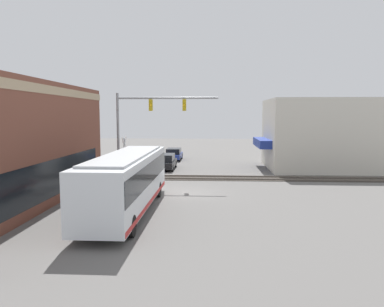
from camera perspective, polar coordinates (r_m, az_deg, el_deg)
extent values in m
plane|color=#605E5B|center=(26.42, -1.07, -5.95)|extent=(120.00, 120.00, 0.00)
cube|color=tan|center=(24.19, -20.42, 8.94)|extent=(17.44, 0.36, 0.50)
cube|color=black|center=(24.39, -19.77, -3.23)|extent=(14.48, 0.12, 2.20)
cube|color=beige|center=(39.91, 18.58, 2.82)|extent=(9.11, 9.97, 6.99)
cube|color=navy|center=(38.87, 10.64, 1.63)|extent=(6.38, 1.20, 0.80)
cube|color=silver|center=(21.19, -9.81, -4.04)|extent=(12.23, 2.55, 2.74)
cube|color=black|center=(21.13, -9.83, -2.94)|extent=(11.98, 2.59, 1.15)
cube|color=#B21E1E|center=(21.43, -9.75, -7.21)|extent=(11.98, 2.58, 0.24)
cube|color=#A5A8AA|center=(20.99, -9.87, -0.18)|extent=(10.39, 2.17, 0.12)
cylinder|color=black|center=(25.19, -7.73, -5.42)|extent=(1.00, 2.57, 1.00)
cylinder|color=black|center=(17.42, -12.99, -10.67)|extent=(1.00, 2.57, 1.00)
cylinder|color=gray|center=(30.36, -11.18, 2.29)|extent=(0.20, 0.20, 7.14)
cylinder|color=gray|center=(29.59, -3.76, 8.44)|extent=(0.16, 7.94, 0.16)
cube|color=gold|center=(29.76, -6.30, 7.34)|extent=(0.30, 0.27, 0.90)
sphere|color=yellow|center=(29.60, -6.36, 7.35)|extent=(0.20, 0.20, 0.20)
cube|color=gold|center=(29.44, -1.17, 7.39)|extent=(0.30, 0.27, 0.90)
sphere|color=yellow|center=(29.28, -1.20, 7.40)|extent=(0.20, 0.20, 0.20)
cylinder|color=gray|center=(29.91, -10.24, -1.15)|extent=(0.14, 0.14, 3.60)
cube|color=white|center=(29.78, -10.29, 1.33)|extent=(1.41, 0.06, 1.41)
cube|color=white|center=(29.78, -10.29, 1.33)|extent=(1.41, 0.06, 1.41)
cylinder|color=#38383A|center=(29.85, -10.26, -0.20)|extent=(0.08, 0.90, 0.08)
sphere|color=red|center=(29.70, -9.44, -0.22)|extent=(0.28, 0.28, 0.28)
sphere|color=red|center=(29.91, -11.12, -0.21)|extent=(0.28, 0.28, 0.28)
cube|color=#332D28|center=(32.30, -0.26, -3.74)|extent=(2.60, 60.00, 0.03)
cube|color=#6B6056|center=(31.59, -0.34, -3.85)|extent=(0.07, 60.00, 0.15)
cube|color=#6B6056|center=(33.00, -0.18, -3.43)|extent=(0.07, 60.00, 0.15)
cube|color=black|center=(37.71, -4.01, -1.54)|extent=(4.85, 1.80, 0.59)
cube|color=black|center=(37.39, -4.06, -0.62)|extent=(2.67, 1.62, 0.69)
cylinder|color=black|center=(39.22, -3.73, -1.59)|extent=(0.64, 1.82, 0.64)
cylinder|color=black|center=(36.26, -4.31, -2.21)|extent=(0.64, 1.82, 0.64)
cube|color=navy|center=(45.36, -2.77, -0.32)|extent=(4.56, 1.80, 0.52)
cube|color=black|center=(45.07, -2.80, 0.38)|extent=(2.51, 1.62, 0.64)
cylinder|color=black|center=(46.77, -2.58, -0.37)|extent=(0.64, 1.82, 0.64)
cylinder|color=black|center=(43.98, -2.96, -0.78)|extent=(0.64, 1.82, 0.64)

